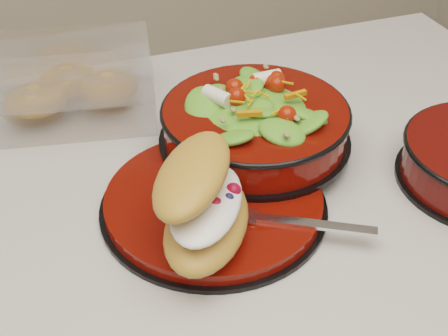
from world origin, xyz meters
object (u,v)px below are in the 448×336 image
object	(u,v)px
croissant	(205,202)
fork	(291,221)
dinner_plate	(215,202)
salad_bowl	(255,117)
pastry_box	(71,83)

from	to	relation	value
croissant	fork	distance (m)	0.10
dinner_plate	salad_bowl	distance (m)	0.13
dinner_plate	salad_bowl	xyz separation A→B (m)	(0.08, 0.09, 0.05)
dinner_plate	pastry_box	xyz separation A→B (m)	(-0.12, 0.27, 0.03)
croissant	pastry_box	bearing A→B (deg)	46.46
pastry_box	salad_bowl	bearing A→B (deg)	-32.20
dinner_plate	croissant	xyz separation A→B (m)	(-0.03, -0.06, 0.05)
salad_bowl	pastry_box	xyz separation A→B (m)	(-0.20, 0.19, -0.01)
dinner_plate	pastry_box	distance (m)	0.30
salad_bowl	fork	world-z (taller)	salad_bowl
salad_bowl	fork	size ratio (longest dim) A/B	1.56
dinner_plate	fork	xyz separation A→B (m)	(0.06, -0.07, 0.01)
dinner_plate	fork	bearing A→B (deg)	-48.77
croissant	pastry_box	world-z (taller)	croissant
croissant	pastry_box	xyz separation A→B (m)	(-0.09, 0.33, -0.02)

